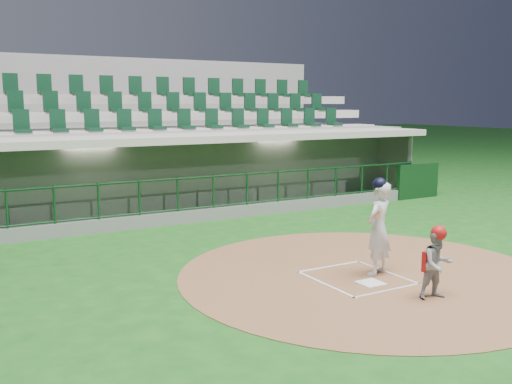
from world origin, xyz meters
The scene contains 8 objects.
ground centered at (0.00, 0.00, 0.00)m, with size 120.00×120.00×0.00m, color #164D16.
dirt_circle centered at (0.30, -0.20, 0.01)m, with size 7.20×7.20×0.01m, color brown.
home_plate centered at (0.00, -0.70, 0.02)m, with size 0.43×0.43×0.02m, color white.
batter_box_chalk centered at (0.00, -0.30, 0.02)m, with size 1.55×1.80×0.01m.
dugout_structure centered at (0.06, 7.82, 0.97)m, with size 16.40×3.70×3.00m.
seating_deck centered at (0.00, 10.91, 1.42)m, with size 17.00×6.72×5.15m.
batter centered at (0.50, -0.30, 0.95)m, with size 0.92×0.97×1.88m.
catcher centered at (0.43, -1.83, 0.63)m, with size 0.64×0.54×1.25m.
Camera 1 is at (-6.77, -8.36, 3.26)m, focal length 40.00 mm.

